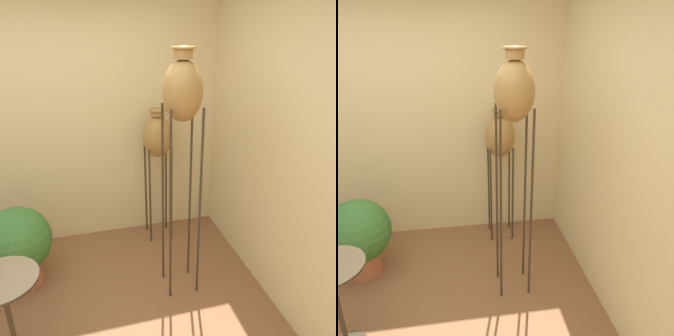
{
  "view_description": "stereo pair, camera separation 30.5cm",
  "coord_description": "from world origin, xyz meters",
  "views": [
    {
      "loc": [
        0.25,
        -1.67,
        2.17
      ],
      "look_at": [
        0.99,
        1.05,
        1.0
      ],
      "focal_mm": 35.0,
      "sensor_mm": 36.0,
      "label": 1
    },
    {
      "loc": [
        0.55,
        -1.74,
        2.17
      ],
      "look_at": [
        0.99,
        1.05,
        1.0
      ],
      "focal_mm": 35.0,
      "sensor_mm": 36.0,
      "label": 2
    }
  ],
  "objects": [
    {
      "name": "vase_stand_medium",
      "position": [
        0.99,
        1.48,
        1.17
      ],
      "size": [
        0.31,
        0.31,
        1.47
      ],
      "color": "#382D1E",
      "rests_on": "ground_plane"
    },
    {
      "name": "side_table",
      "position": [
        -0.34,
        0.16,
        0.54
      ],
      "size": [
        0.46,
        0.46,
        0.75
      ],
      "color": "#382D1E",
      "rests_on": "ground_plane"
    },
    {
      "name": "wall_right",
      "position": [
        1.73,
        0.0,
        1.35
      ],
      "size": [
        0.06,
        7.41,
        2.7
      ],
      "color": "beige",
      "rests_on": "ground_plane"
    },
    {
      "name": "vase_stand_tall",
      "position": [
        0.99,
        0.63,
        1.73
      ],
      "size": [
        0.3,
        0.3,
        2.08
      ],
      "color": "#382D1E",
      "rests_on": "ground_plane"
    },
    {
      "name": "wall_back",
      "position": [
        0.0,
        1.73,
        1.35
      ],
      "size": [
        7.41,
        0.06,
        2.7
      ],
      "color": "beige",
      "rests_on": "ground_plane"
    },
    {
      "name": "potted_plant",
      "position": [
        -0.4,
        1.02,
        0.43
      ],
      "size": [
        0.6,
        0.6,
        0.77
      ],
      "color": "#B26647",
      "rests_on": "ground_plane"
    }
  ]
}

